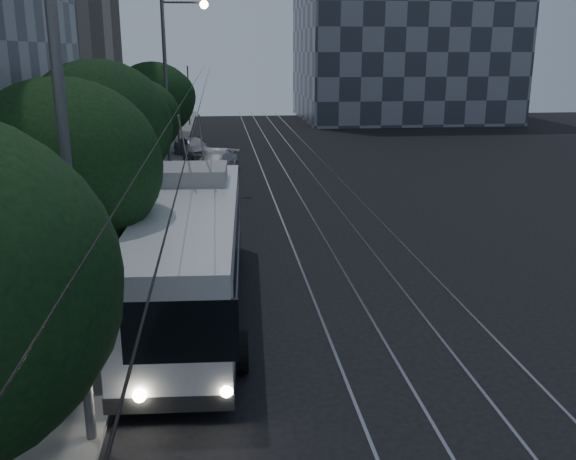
% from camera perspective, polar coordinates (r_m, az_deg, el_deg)
% --- Properties ---
extents(ground, '(120.00, 120.00, 0.00)m').
position_cam_1_polar(ground, '(18.57, 2.20, -8.15)').
color(ground, black).
rests_on(ground, ground).
extents(sidewalk, '(5.00, 90.00, 0.15)m').
position_cam_1_polar(sidewalk, '(37.85, -13.71, 3.94)').
color(sidewalk, slate).
rests_on(sidewalk, ground).
extents(tram_rails, '(4.52, 90.00, 0.02)m').
position_cam_1_polar(tram_rails, '(37.88, 1.50, 4.29)').
color(tram_rails, gray).
rests_on(tram_rails, ground).
extents(overhead_wires, '(2.23, 90.00, 6.00)m').
position_cam_1_polar(overhead_wires, '(37.08, -10.13, 9.22)').
color(overhead_wires, black).
rests_on(overhead_wires, ground).
extents(building_distant_right, '(22.00, 18.00, 24.00)m').
position_cam_1_polar(building_distant_right, '(74.81, 10.21, 18.92)').
color(building_distant_right, '#333941').
rests_on(building_distant_right, ground).
extents(trolleybus, '(3.26, 12.85, 5.63)m').
position_cam_1_polar(trolleybus, '(19.10, -8.55, -1.98)').
color(trolleybus, silver).
rests_on(trolleybus, ground).
extents(pickup_silver, '(4.85, 6.79, 1.72)m').
position_cam_1_polar(pickup_silver, '(31.04, -8.92, 3.15)').
color(pickup_silver, '#97999E').
rests_on(pickup_silver, ground).
extents(car_white_a, '(2.09, 4.51, 1.50)m').
position_cam_1_polar(car_white_a, '(34.28, -9.11, 4.14)').
color(car_white_a, silver).
rests_on(car_white_a, ground).
extents(car_white_b, '(3.44, 4.90, 1.32)m').
position_cam_1_polar(car_white_b, '(40.61, -6.45, 5.90)').
color(car_white_b, '#BABABF').
rests_on(car_white_b, ground).
extents(car_white_c, '(2.45, 4.31, 1.34)m').
position_cam_1_polar(car_white_c, '(41.85, -6.45, 6.21)').
color(car_white_c, silver).
rests_on(car_white_c, ground).
extents(car_white_d, '(3.30, 4.68, 1.48)m').
position_cam_1_polar(car_white_d, '(47.24, -8.42, 7.30)').
color(car_white_d, '#BABABE').
rests_on(car_white_d, ground).
extents(tree_1, '(5.05, 5.05, 6.90)m').
position_cam_1_polar(tree_1, '(17.48, -19.30, 5.29)').
color(tree_1, black).
rests_on(tree_1, ground).
extents(tree_2, '(5.55, 5.55, 7.22)m').
position_cam_1_polar(tree_2, '(25.51, -16.48, 8.78)').
color(tree_2, black).
rests_on(tree_2, ground).
extents(tree_3, '(4.35, 4.35, 6.19)m').
position_cam_1_polar(tree_3, '(33.18, -13.28, 9.60)').
color(tree_3, black).
rests_on(tree_3, ground).
extents(tree_4, '(5.21, 5.21, 6.83)m').
position_cam_1_polar(tree_4, '(42.22, -11.88, 11.26)').
color(tree_4, black).
rests_on(tree_4, ground).
extents(tree_5, '(4.88, 4.88, 6.33)m').
position_cam_1_polar(tree_5, '(49.68, -11.07, 11.52)').
color(tree_5, black).
rests_on(tree_5, ground).
extents(streetlamp_near, '(2.47, 0.44, 10.23)m').
position_cam_1_polar(streetlamp_near, '(11.71, -17.36, 8.33)').
color(streetlamp_near, '#605F62').
rests_on(streetlamp_near, ground).
extents(streetlamp_far, '(2.48, 0.44, 10.31)m').
position_cam_1_polar(streetlamp_far, '(35.68, -10.15, 13.36)').
color(streetlamp_far, '#605F62').
rests_on(streetlamp_far, ground).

